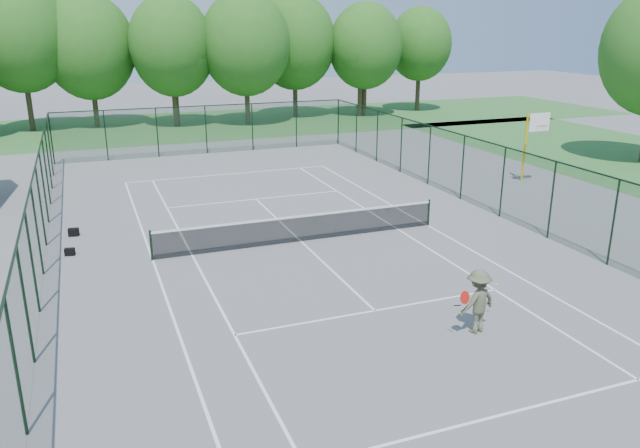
{
  "coord_description": "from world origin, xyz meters",
  "views": [
    {
      "loc": [
        -7.3,
        -21.03,
        7.87
      ],
      "look_at": [
        0.0,
        -2.0,
        1.3
      ],
      "focal_mm": 35.0,
      "sensor_mm": 36.0,
      "label": 1
    }
  ],
  "objects_px": {
    "tennis_net": "(301,227)",
    "basketball_goal": "(533,133)",
    "tennis_player": "(478,301)",
    "sports_bag_a": "(74,232)"
  },
  "relations": [
    {
      "from": "basketball_goal",
      "to": "tennis_player",
      "type": "xyz_separation_m",
      "value": [
        -12.02,
        -12.89,
        -1.69
      ]
    },
    {
      "from": "tennis_net",
      "to": "tennis_player",
      "type": "relative_size",
      "value": 6.28
    },
    {
      "from": "tennis_net",
      "to": "sports_bag_a",
      "type": "relative_size",
      "value": 29.01
    },
    {
      "from": "tennis_net",
      "to": "tennis_player",
      "type": "bearing_deg",
      "value": -76.93
    },
    {
      "from": "tennis_net",
      "to": "basketball_goal",
      "type": "distance_m",
      "value": 14.8
    },
    {
      "from": "basketball_goal",
      "to": "tennis_player",
      "type": "relative_size",
      "value": 2.07
    },
    {
      "from": "tennis_net",
      "to": "tennis_player",
      "type": "height_order",
      "value": "tennis_player"
    },
    {
      "from": "tennis_net",
      "to": "basketball_goal",
      "type": "relative_size",
      "value": 3.04
    },
    {
      "from": "basketball_goal",
      "to": "sports_bag_a",
      "type": "xyz_separation_m",
      "value": [
        -22.03,
        -0.61,
        -2.42
      ]
    },
    {
      "from": "sports_bag_a",
      "to": "tennis_player",
      "type": "distance_m",
      "value": 15.86
    }
  ]
}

